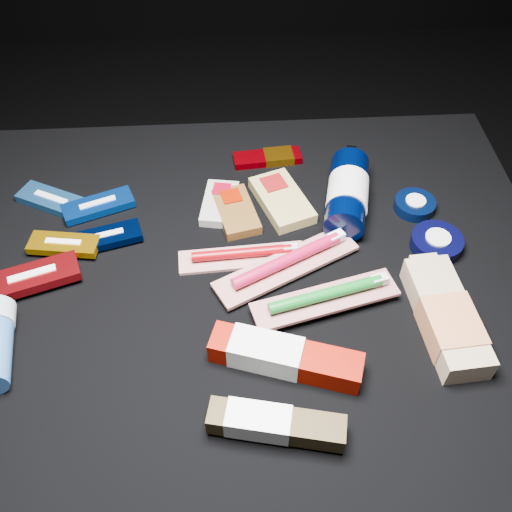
{
  "coord_description": "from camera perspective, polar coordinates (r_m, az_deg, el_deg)",
  "views": [
    {
      "loc": [
        -0.02,
        -0.58,
        1.09
      ],
      "look_at": [
        0.01,
        0.01,
        0.42
      ],
      "focal_mm": 40.0,
      "sensor_mm": 36.0,
      "label": 1
    }
  ],
  "objects": [
    {
      "name": "ground",
      "position": [
        1.24,
        -0.68,
        -13.28
      ],
      "size": [
        3.0,
        3.0,
        0.0
      ],
      "primitive_type": "plane",
      "color": "black",
      "rests_on": "ground"
    },
    {
      "name": "cloth_table",
      "position": [
        1.06,
        -0.78,
        -8.26
      ],
      "size": [
        0.98,
        0.78,
        0.4
      ],
      "primitive_type": "cube",
      "color": "black",
      "rests_on": "ground"
    },
    {
      "name": "luna_bar_0",
      "position": [
        1.06,
        -19.72,
        5.26
      ],
      "size": [
        0.13,
        0.1,
        0.02
      ],
      "rotation": [
        0.0,
        0.0,
        -0.48
      ],
      "color": "#2668AE",
      "rests_on": "cloth_table"
    },
    {
      "name": "luna_bar_1",
      "position": [
        1.02,
        -15.49,
        4.89
      ],
      "size": [
        0.13,
        0.08,
        0.02
      ],
      "rotation": [
        0.0,
        0.0,
        0.37
      ],
      "color": "navy",
      "rests_on": "cloth_table"
    },
    {
      "name": "luna_bar_2",
      "position": [
        0.96,
        -14.8,
        1.81
      ],
      "size": [
        0.12,
        0.07,
        0.02
      ],
      "rotation": [
        0.0,
        0.0,
        0.27
      ],
      "color": "black",
      "rests_on": "cloth_table"
    },
    {
      "name": "luna_bar_3",
      "position": [
        0.97,
        -18.64,
        1.12
      ],
      "size": [
        0.12,
        0.06,
        0.01
      ],
      "rotation": [
        0.0,
        0.0,
        -0.15
      ],
      "color": "#B57A06",
      "rests_on": "cloth_table"
    },
    {
      "name": "luna_bar_4",
      "position": [
        0.93,
        -21.36,
        -1.99
      ],
      "size": [
        0.15,
        0.09,
        0.02
      ],
      "rotation": [
        0.0,
        0.0,
        0.33
      ],
      "color": "maroon",
      "rests_on": "cloth_table"
    },
    {
      "name": "clif_bar_0",
      "position": [
        0.98,
        -2.09,
        4.65
      ],
      "size": [
        0.08,
        0.12,
        0.02
      ],
      "rotation": [
        0.0,
        0.0,
        0.23
      ],
      "color": "brown",
      "rests_on": "cloth_table"
    },
    {
      "name": "clif_bar_1",
      "position": [
        1.0,
        -3.62,
        5.44
      ],
      "size": [
        0.07,
        0.11,
        0.02
      ],
      "rotation": [
        0.0,
        0.0,
        -0.16
      ],
      "color": "#A4A39D",
      "rests_on": "cloth_table"
    },
    {
      "name": "clif_bar_2",
      "position": [
        1.0,
        2.47,
        5.81
      ],
      "size": [
        0.11,
        0.15,
        0.02
      ],
      "rotation": [
        0.0,
        0.0,
        0.35
      ],
      "color": "tan",
      "rests_on": "cloth_table"
    },
    {
      "name": "power_bar",
      "position": [
        1.09,
        1.52,
        9.82
      ],
      "size": [
        0.13,
        0.05,
        0.02
      ],
      "rotation": [
        0.0,
        0.0,
        0.09
      ],
      "color": "#810007",
      "rests_on": "cloth_table"
    },
    {
      "name": "lotion_bottle",
      "position": [
        0.99,
        9.12,
        6.21
      ],
      "size": [
        0.1,
        0.22,
        0.07
      ],
      "rotation": [
        0.0,
        0.0,
        -0.23
      ],
      "color": "black",
      "rests_on": "cloth_table"
    },
    {
      "name": "cream_tin_upper",
      "position": [
        1.02,
        15.58,
        4.95
      ],
      "size": [
        0.07,
        0.07,
        0.02
      ],
      "rotation": [
        0.0,
        0.0,
        0.07
      ],
      "color": "black",
      "rests_on": "cloth_table"
    },
    {
      "name": "cream_tin_lower",
      "position": [
        0.97,
        17.6,
        1.29
      ],
      "size": [
        0.08,
        0.08,
        0.03
      ],
      "rotation": [
        0.0,
        0.0,
        0.25
      ],
      "color": "black",
      "rests_on": "cloth_table"
    },
    {
      "name": "bodywash_bottle",
      "position": [
        0.86,
        18.49,
        -5.91
      ],
      "size": [
        0.08,
        0.21,
        0.04
      ],
      "rotation": [
        0.0,
        0.0,
        0.08
      ],
      "color": "tan",
      "rests_on": "cloth_table"
    },
    {
      "name": "toothbrush_pack_0",
      "position": [
        0.91,
        -1.24,
        0.06
      ],
      "size": [
        0.2,
        0.06,
        0.02
      ],
      "rotation": [
        0.0,
        0.0,
        0.06
      ],
      "color": "silver",
      "rests_on": "cloth_table"
    },
    {
      "name": "toothbrush_pack_1",
      "position": [
        0.89,
        3.28,
        -0.64
      ],
      "size": [
        0.24,
        0.16,
        0.03
      ],
      "rotation": [
        0.0,
        0.0,
        0.47
      ],
      "color": "beige",
      "rests_on": "cloth_table"
    },
    {
      "name": "toothbrush_pack_2",
      "position": [
        0.85,
        7.17,
        -4.05
      ],
      "size": [
        0.23,
        0.1,
        0.02
      ],
      "rotation": [
        0.0,
        0.0,
        0.25
      ],
      "color": "#B6B0A9",
      "rests_on": "cloth_table"
    },
    {
      "name": "toothpaste_carton_red",
      "position": [
        0.79,
        2.26,
        -9.92
      ],
      "size": [
        0.21,
        0.11,
        0.04
      ],
      "rotation": [
        0.0,
        0.0,
        -0.32
      ],
      "color": "#850B00",
      "rests_on": "cloth_table"
    },
    {
      "name": "toothpaste_carton_green",
      "position": [
        0.74,
        1.4,
        -16.37
      ],
      "size": [
        0.18,
        0.07,
        0.03
      ],
      "rotation": [
        0.0,
        0.0,
        -0.21
      ],
      "color": "#382A12",
      "rests_on": "cloth_table"
    }
  ]
}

